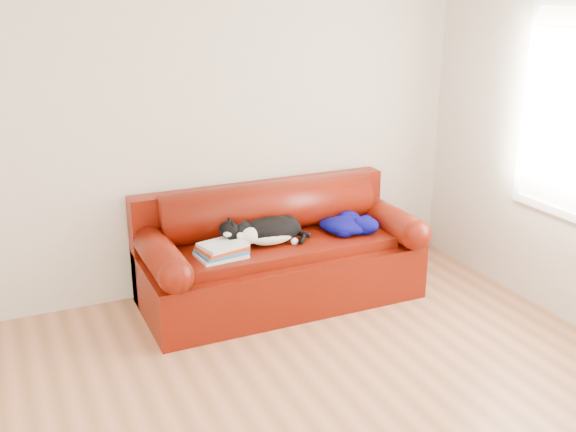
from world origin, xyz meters
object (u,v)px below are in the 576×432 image
object	(u,v)px
book_stack	(222,250)
cat	(270,231)
sofa_base	(280,271)
blanket	(348,224)

from	to	relation	value
book_stack	cat	world-z (taller)	cat
sofa_base	book_stack	world-z (taller)	book_stack
sofa_base	blanket	bearing A→B (deg)	-6.43
cat	blanket	xyz separation A→B (m)	(0.66, -0.01, -0.04)
book_stack	blanket	distance (m)	1.07
book_stack	blanket	xyz separation A→B (m)	(1.06, 0.08, 0.01)
sofa_base	book_stack	distance (m)	0.62
cat	blanket	bearing A→B (deg)	-8.05
sofa_base	cat	distance (m)	0.38
sofa_base	blanket	size ratio (longest dim) A/B	4.42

